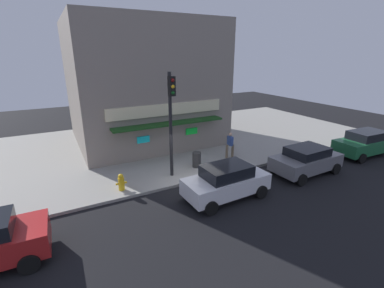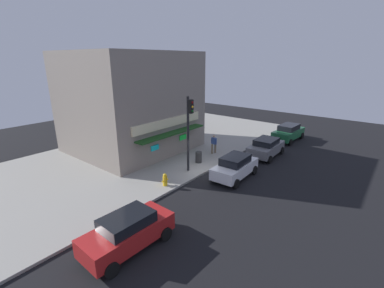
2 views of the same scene
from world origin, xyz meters
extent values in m
plane|color=black|center=(0.00, 0.00, 0.00)|extent=(54.11, 54.11, 0.00)
cube|color=gray|center=(0.00, 6.98, 0.07)|extent=(36.07, 13.95, 0.15)
cube|color=gray|center=(0.42, 8.70, 4.46)|extent=(10.02, 9.17, 8.62)
cube|color=beige|center=(0.42, 4.04, 3.22)|extent=(7.62, 0.16, 0.71)
cube|color=#194719|center=(0.42, 3.69, 2.40)|extent=(7.22, 0.90, 0.12)
cube|color=#19D8E5|center=(-1.23, 4.06, 1.49)|extent=(0.79, 0.08, 0.42)
cube|color=#19E53F|center=(2.14, 4.06, 1.58)|extent=(0.84, 0.08, 0.43)
cylinder|color=black|center=(-0.63, 1.16, 2.92)|extent=(0.18, 0.18, 5.54)
cube|color=black|center=(-0.63, 0.91, 5.01)|extent=(0.32, 0.28, 0.95)
sphere|color=maroon|center=(-0.63, 0.76, 5.31)|extent=(0.18, 0.18, 0.18)
sphere|color=yellow|center=(-0.63, 0.76, 5.01)|extent=(0.18, 0.18, 0.18)
sphere|color=#0F4C19|center=(-0.63, 0.76, 4.71)|extent=(0.18, 0.18, 0.18)
cylinder|color=gold|center=(-3.50, 0.76, 0.47)|extent=(0.30, 0.30, 0.65)
sphere|color=gold|center=(-3.50, 0.76, 0.88)|extent=(0.25, 0.25, 0.25)
cylinder|color=gold|center=(-3.71, 0.76, 0.50)|extent=(0.12, 0.10, 0.10)
cylinder|color=gold|center=(-3.29, 0.76, 0.50)|extent=(0.12, 0.10, 0.10)
cylinder|color=#2D2D2D|center=(1.14, 1.54, 0.60)|extent=(0.51, 0.51, 0.90)
cylinder|color=brown|center=(3.93, 1.80, 0.58)|extent=(0.19, 0.19, 0.87)
cylinder|color=brown|center=(3.53, 1.88, 0.58)|extent=(0.19, 0.19, 0.87)
cube|color=#334C8C|center=(3.73, 1.84, 1.30)|extent=(0.32, 0.50, 0.55)
sphere|color=tan|center=(3.73, 1.84, 1.71)|extent=(0.22, 0.22, 0.22)
cylinder|color=#334C8C|center=(3.78, 2.09, 1.27)|extent=(0.12, 0.12, 0.50)
cylinder|color=#334C8C|center=(3.68, 1.59, 1.27)|extent=(0.12, 0.12, 0.50)
cylinder|color=black|center=(-7.28, -1.27, 0.32)|extent=(0.65, 0.24, 0.64)
cylinder|color=black|center=(-7.33, -3.02, 0.32)|extent=(0.65, 0.24, 0.64)
cube|color=silver|center=(0.75, -2.03, 0.71)|extent=(4.12, 1.88, 0.77)
cube|color=black|center=(0.75, -2.03, 1.37)|extent=(2.24, 1.54, 0.55)
cylinder|color=black|center=(2.14, -1.11, 0.32)|extent=(0.65, 0.24, 0.64)
cylinder|color=black|center=(2.20, -2.86, 0.32)|extent=(0.65, 0.24, 0.64)
cylinder|color=black|center=(-0.70, -1.20, 0.32)|extent=(0.65, 0.24, 0.64)
cylinder|color=black|center=(-0.65, -2.95, 0.32)|extent=(0.65, 0.24, 0.64)
cube|color=slate|center=(6.32, -1.88, 0.71)|extent=(4.10, 2.00, 0.77)
cube|color=black|center=(6.32, -1.88, 1.33)|extent=(2.23, 1.65, 0.48)
cylinder|color=black|center=(7.72, -0.90, 0.32)|extent=(0.65, 0.24, 0.64)
cylinder|color=black|center=(7.77, -2.80, 0.32)|extent=(0.65, 0.24, 0.64)
cylinder|color=black|center=(4.88, -0.97, 0.32)|extent=(0.65, 0.24, 0.64)
cylinder|color=black|center=(4.93, -2.87, 0.32)|extent=(0.65, 0.24, 0.64)
cube|color=#1E6038|center=(12.27, -1.71, 0.73)|extent=(4.52, 2.00, 0.81)
cube|color=black|center=(12.27, -1.71, 1.40)|extent=(2.47, 1.62, 0.54)
cylinder|color=black|center=(13.87, -0.89, 0.32)|extent=(0.65, 0.25, 0.64)
cylinder|color=black|center=(10.77, -0.74, 0.32)|extent=(0.65, 0.25, 0.64)
cylinder|color=black|center=(10.68, -2.53, 0.32)|extent=(0.65, 0.25, 0.64)
camera|label=1|loc=(-6.04, -11.37, 6.52)|focal=25.26mm
camera|label=2|loc=(-14.78, -10.60, 8.17)|focal=24.83mm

